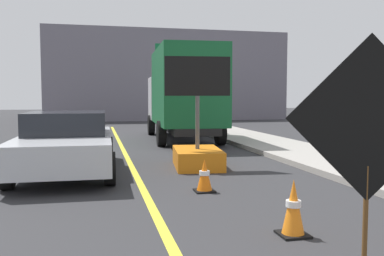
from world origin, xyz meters
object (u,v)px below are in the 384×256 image
traffic_cone_near_sign (293,208)px  arrow_board_trailer (197,148)px  box_truck (183,93)px  pickup_car (67,142)px  roadwork_sign (369,123)px  traffic_cone_mid_lane (204,176)px  highway_guide_sign (187,68)px

traffic_cone_near_sign → arrow_board_trailer: bearing=89.6°
traffic_cone_near_sign → box_truck: bearing=85.2°
pickup_car → traffic_cone_near_sign: pickup_car is taller
roadwork_sign → traffic_cone_mid_lane: (-0.69, 3.69, -1.18)m
arrow_board_trailer → traffic_cone_mid_lane: (-0.50, -2.63, -0.19)m
arrow_board_trailer → box_truck: (0.93, 6.28, 1.40)m
roadwork_sign → traffic_cone_near_sign: size_ratio=3.29×
traffic_cone_near_sign → traffic_cone_mid_lane: size_ratio=1.18×
arrow_board_trailer → traffic_cone_mid_lane: bearing=-100.8°
arrow_board_trailer → traffic_cone_mid_lane: arrow_board_trailer is taller
box_truck → highway_guide_sign: 8.39m
box_truck → highway_guide_sign: highway_guide_sign is taller
highway_guide_sign → box_truck: bearing=-103.4°
box_truck → traffic_cone_near_sign: 11.62m
roadwork_sign → box_truck: bearing=86.6°
box_truck → pickup_car: 7.60m
box_truck → traffic_cone_mid_lane: box_truck is taller
pickup_car → traffic_cone_mid_lane: pickup_car is taller
roadwork_sign → box_truck: (0.75, 12.59, 0.41)m
box_truck → traffic_cone_near_sign: size_ratio=10.08×
highway_guide_sign → traffic_cone_mid_lane: bearing=-101.2°
roadwork_sign → pickup_car: 7.08m
roadwork_sign → arrow_board_trailer: (-0.19, 6.31, -0.99)m
traffic_cone_mid_lane → pickup_car: bearing=135.2°
arrow_board_trailer → highway_guide_sign: 14.88m
pickup_car → traffic_cone_mid_lane: size_ratio=7.88×
box_truck → traffic_cone_mid_lane: 9.16m
arrow_board_trailer → pickup_car: arrow_board_trailer is taller
roadwork_sign → arrow_board_trailer: arrow_board_trailer is taller
pickup_car → traffic_cone_mid_lane: bearing=-44.8°
highway_guide_sign → traffic_cone_near_sign: 19.96m
highway_guide_sign → pickup_car: bearing=-112.4°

